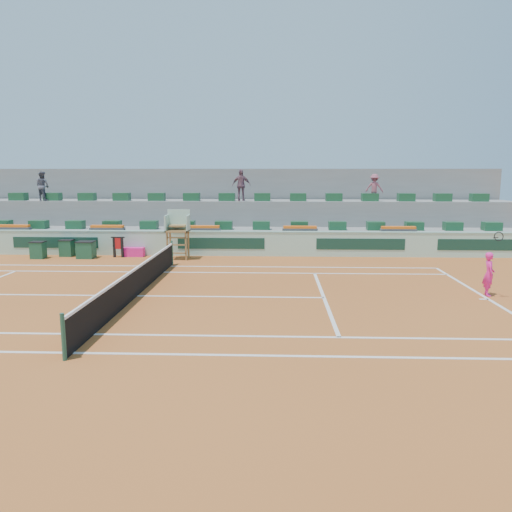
{
  "coord_description": "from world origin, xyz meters",
  "views": [
    {
      "loc": [
        4.74,
        -16.48,
        4.2
      ],
      "look_at": [
        4.0,
        2.5,
        1.0
      ],
      "focal_mm": 35.0,
      "sensor_mm": 36.0,
      "label": 1
    }
  ],
  "objects_px": {
    "player_bag": "(134,252)",
    "umpire_chair": "(178,227)",
    "drink_cooler_a": "(86,250)",
    "tennis_player": "(489,274)"
  },
  "relations": [
    {
      "from": "drink_cooler_a",
      "to": "tennis_player",
      "type": "distance_m",
      "value": 18.06
    },
    {
      "from": "umpire_chair",
      "to": "tennis_player",
      "type": "distance_m",
      "value": 13.95
    },
    {
      "from": "player_bag",
      "to": "umpire_chair",
      "type": "distance_m",
      "value": 2.79
    },
    {
      "from": "umpire_chair",
      "to": "drink_cooler_a",
      "type": "xyz_separation_m",
      "value": [
        -4.6,
        -0.01,
        -1.12
      ]
    },
    {
      "from": "umpire_chair",
      "to": "drink_cooler_a",
      "type": "height_order",
      "value": "umpire_chair"
    },
    {
      "from": "umpire_chair",
      "to": "tennis_player",
      "type": "bearing_deg",
      "value": -29.91
    },
    {
      "from": "player_bag",
      "to": "tennis_player",
      "type": "bearing_deg",
      "value": -27.55
    },
    {
      "from": "drink_cooler_a",
      "to": "player_bag",
      "type": "bearing_deg",
      "value": 15.22
    },
    {
      "from": "tennis_player",
      "to": "umpire_chair",
      "type": "bearing_deg",
      "value": 150.09
    },
    {
      "from": "player_bag",
      "to": "umpire_chair",
      "type": "relative_size",
      "value": 0.43
    }
  ]
}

